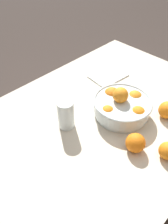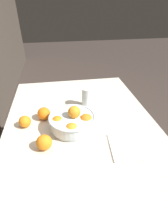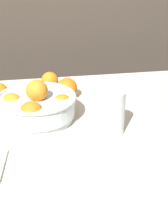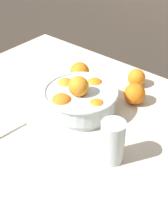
{
  "view_description": "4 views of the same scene",
  "coord_description": "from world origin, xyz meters",
  "px_view_note": "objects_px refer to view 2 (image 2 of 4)",
  "views": [
    {
      "loc": [
        0.63,
        0.48,
        1.52
      ],
      "look_at": [
        0.11,
        -0.04,
        0.82
      ],
      "focal_mm": 35.0,
      "sensor_mm": 36.0,
      "label": 1
    },
    {
      "loc": [
        -0.89,
        0.13,
        1.45
      ],
      "look_at": [
        0.04,
        -0.03,
        0.82
      ],
      "focal_mm": 28.0,
      "sensor_mm": 36.0,
      "label": 2
    },
    {
      "loc": [
        -0.06,
        -0.93,
        1.28
      ],
      "look_at": [
        0.1,
        -0.04,
        0.83
      ],
      "focal_mm": 50.0,
      "sensor_mm": 36.0,
      "label": 3
    },
    {
      "loc": [
        0.57,
        -0.66,
        1.48
      ],
      "look_at": [
        0.04,
        -0.02,
        0.85
      ],
      "focal_mm": 50.0,
      "sensor_mm": 36.0,
      "label": 4
    }
  ],
  "objects_px": {
    "fruit_bowl": "(72,121)",
    "juice_glass": "(87,98)",
    "orange_loose_front": "(44,114)",
    "orange_loose_near_bowl": "(25,122)",
    "orange_loose_aside": "(44,142)"
  },
  "relations": [
    {
      "from": "fruit_bowl",
      "to": "juice_glass",
      "type": "distance_m",
      "value": 0.27
    },
    {
      "from": "juice_glass",
      "to": "orange_loose_front",
      "type": "relative_size",
      "value": 1.74
    },
    {
      "from": "orange_loose_near_bowl",
      "to": "orange_loose_front",
      "type": "relative_size",
      "value": 0.89
    },
    {
      "from": "juice_glass",
      "to": "fruit_bowl",
      "type": "bearing_deg",
      "value": 151.33
    },
    {
      "from": "juice_glass",
      "to": "orange_loose_front",
      "type": "bearing_deg",
      "value": 109.98
    },
    {
      "from": "orange_loose_aside",
      "to": "orange_loose_front",
      "type": "bearing_deg",
      "value": 1.7
    },
    {
      "from": "juice_glass",
      "to": "orange_loose_aside",
      "type": "bearing_deg",
      "value": 142.24
    },
    {
      "from": "fruit_bowl",
      "to": "juice_glass",
      "type": "height_order",
      "value": "fruit_bowl"
    },
    {
      "from": "fruit_bowl",
      "to": "orange_loose_near_bowl",
      "type": "xyz_separation_m",
      "value": [
        0.07,
        0.29,
        -0.02
      ]
    },
    {
      "from": "juice_glass",
      "to": "orange_loose_near_bowl",
      "type": "height_order",
      "value": "juice_glass"
    },
    {
      "from": "orange_loose_front",
      "to": "orange_loose_aside",
      "type": "xyz_separation_m",
      "value": [
        -0.27,
        -0.01,
        0.0
      ]
    },
    {
      "from": "fruit_bowl",
      "to": "orange_loose_front",
      "type": "xyz_separation_m",
      "value": [
        0.13,
        0.17,
        -0.01
      ]
    },
    {
      "from": "fruit_bowl",
      "to": "orange_loose_near_bowl",
      "type": "relative_size",
      "value": 3.78
    },
    {
      "from": "fruit_bowl",
      "to": "orange_loose_near_bowl",
      "type": "distance_m",
      "value": 0.29
    },
    {
      "from": "juice_glass",
      "to": "orange_loose_aside",
      "type": "distance_m",
      "value": 0.48
    }
  ]
}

